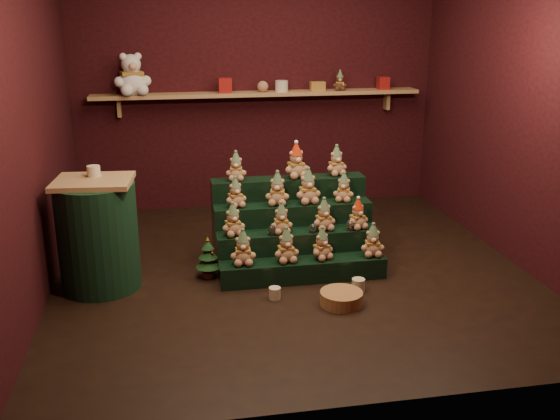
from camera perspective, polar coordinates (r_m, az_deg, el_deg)
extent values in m
plane|color=black|center=(5.48, 1.06, -5.49)|extent=(4.00, 4.00, 0.00)
cube|color=black|center=(7.10, -2.18, 11.55)|extent=(4.00, 0.10, 2.80)
cube|color=black|center=(3.15, 8.55, 3.58)|extent=(4.00, 0.10, 2.80)
cube|color=black|center=(5.11, -22.26, 7.86)|extent=(0.10, 4.00, 2.80)
cube|color=black|center=(5.85, 21.50, 9.05)|extent=(0.10, 4.00, 2.80)
cube|color=tan|center=(6.93, -1.96, 10.58)|extent=(3.60, 0.26, 0.04)
cube|color=tan|center=(6.97, -14.49, 9.07)|extent=(0.04, 0.12, 0.20)
cube|color=tan|center=(7.38, 9.74, 9.83)|extent=(0.04, 0.12, 0.20)
cube|color=black|center=(5.25, 2.12, -5.51)|extent=(1.40, 0.22, 0.18)
cube|color=black|center=(5.41, 1.63, -3.74)|extent=(1.40, 0.22, 0.36)
cube|color=black|center=(5.58, 1.18, -2.07)|extent=(1.40, 0.22, 0.54)
cube|color=black|center=(5.76, 0.75, -0.50)|extent=(1.40, 0.22, 0.72)
cylinder|color=black|center=(5.25, -0.76, -2.19)|extent=(0.06, 0.06, 0.02)
sphere|color=silver|center=(5.24, -0.76, -1.74)|extent=(0.07, 0.07, 0.07)
cylinder|color=black|center=(5.32, 3.01, -1.97)|extent=(0.06, 0.06, 0.02)
sphere|color=silver|center=(5.30, 3.01, -1.57)|extent=(0.06, 0.06, 0.06)
cylinder|color=black|center=(5.40, 6.48, -1.72)|extent=(0.07, 0.07, 0.03)
sphere|color=silver|center=(5.38, 6.49, -1.25)|extent=(0.07, 0.07, 0.07)
cube|color=tan|center=(5.08, -16.73, 2.50)|extent=(0.64, 0.55, 0.04)
cylinder|color=black|center=(5.21, -16.29, -2.34)|extent=(0.63, 0.63, 0.87)
cylinder|color=beige|center=(5.16, -16.68, 3.45)|extent=(0.10, 0.10, 0.08)
cylinder|color=#492B1A|center=(5.36, -6.52, -5.86)|extent=(0.11, 0.11, 0.05)
cone|color=#13361B|center=(5.31, -6.57, -4.63)|extent=(0.22, 0.22, 0.11)
cone|color=#13361B|center=(5.28, -6.60, -3.87)|extent=(0.16, 0.16, 0.10)
cone|color=#13361B|center=(5.26, -6.62, -3.16)|extent=(0.11, 0.11, 0.08)
cone|color=gold|center=(5.24, -6.64, -2.60)|extent=(0.03, 0.03, 0.03)
cylinder|color=beige|center=(4.94, -0.48, -7.61)|extent=(0.09, 0.09, 0.09)
cylinder|color=beige|center=(5.10, 7.18, -6.83)|extent=(0.11, 0.11, 0.11)
cylinder|color=#A47442|center=(4.87, 5.63, -8.02)|extent=(0.37, 0.37, 0.10)
cube|color=#AA1E1A|center=(6.86, -5.06, 11.28)|extent=(0.14, 0.14, 0.16)
cylinder|color=beige|center=(6.95, 0.15, 11.26)|extent=(0.14, 0.14, 0.12)
cube|color=#AA1E1A|center=(7.25, 9.41, 11.38)|extent=(0.12, 0.12, 0.14)
sphere|color=tan|center=(6.91, -1.58, 11.23)|extent=(0.12, 0.12, 0.12)
cube|color=orange|center=(7.03, 3.45, 11.23)|extent=(0.16, 0.10, 0.10)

